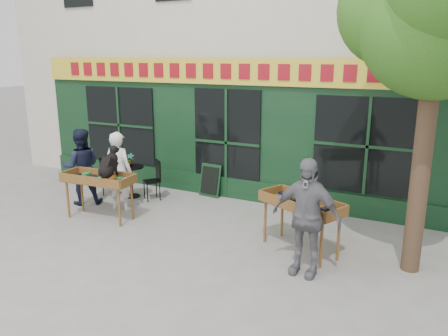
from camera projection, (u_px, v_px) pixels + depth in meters
The scene contains 12 objects.
ground at pixel (175, 229), 8.65m from camera, with size 80.00×80.00×0.00m, color slate.
book_cart_center at pixel (98, 181), 9.03m from camera, with size 1.54×0.73×0.99m.
dog at pixel (108, 161), 8.72m from camera, with size 0.34×0.60×0.60m, color black, non-canonical shape.
woman at pixel (119, 171), 9.58m from camera, with size 0.64×0.42×1.76m, color silver.
book_cart_right at pixel (301, 206), 7.50m from camera, with size 1.62×1.19×0.99m.
man_right at pixel (306, 217), 6.69m from camera, with size 1.10×0.46×1.87m, color slate.
bistro_table at pixel (132, 175), 10.52m from camera, with size 0.60×0.60×0.76m.
bistro_chair_left at pixel (108, 173), 10.70m from camera, with size 0.40×0.40×0.95m.
bistro_chair_right at pixel (155, 177), 10.36m from camera, with size 0.51×0.51×0.95m.
potted_plant at pixel (131, 160), 10.43m from camera, with size 0.17×0.11×0.32m, color gray.
man_left at pixel (81, 167), 9.97m from camera, with size 0.85×0.67×1.76m, color black.
chalkboard at pixel (210, 180), 10.61m from camera, with size 0.57×0.24×0.79m.
Camera 1 is at (4.53, -6.76, 3.32)m, focal length 35.00 mm.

